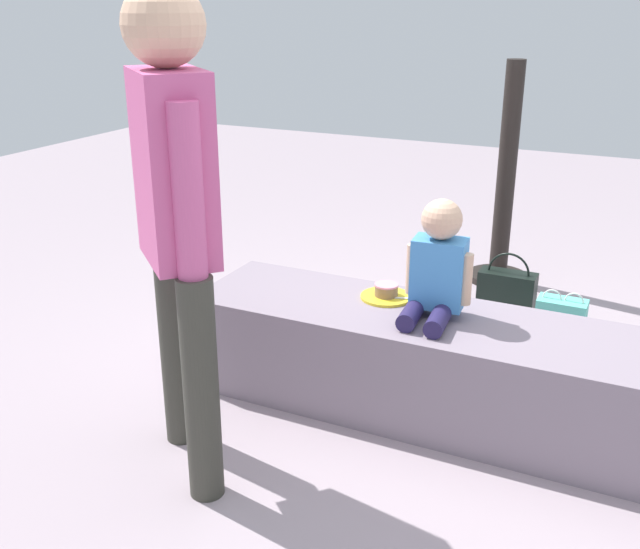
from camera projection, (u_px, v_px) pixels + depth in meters
name	position (u px, v px, depth m)	size (l,w,h in m)	color
ground_plane	(447.00, 415.00, 3.11)	(12.00, 12.00, 0.00)	#9B8B94
concrete_ledge	(450.00, 369.00, 3.03)	(2.20, 0.54, 0.43)	gray
child_seated	(437.00, 267.00, 2.93)	(0.28, 0.32, 0.48)	#241D48
adult_standing	(176.00, 199.00, 2.43)	(0.41, 0.39, 1.70)	#36362D
cake_plate	(386.00, 293.00, 3.17)	(0.22, 0.22, 0.07)	yellow
gift_bag	(560.00, 326.00, 3.61)	(0.23, 0.13, 0.33)	#59C6B2
railing_post	(504.00, 199.00, 4.42)	(0.36, 0.36, 1.32)	black
water_bottle_near_gift	(472.00, 332.00, 3.67)	(0.07, 0.07, 0.20)	silver
water_bottle_far_side	(502.00, 360.00, 3.38)	(0.07, 0.07, 0.20)	silver
cake_box_white	(354.00, 337.00, 3.69)	(0.31, 0.30, 0.12)	white
handbag_black_leather	(506.00, 293.00, 4.03)	(0.30, 0.13, 0.37)	black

